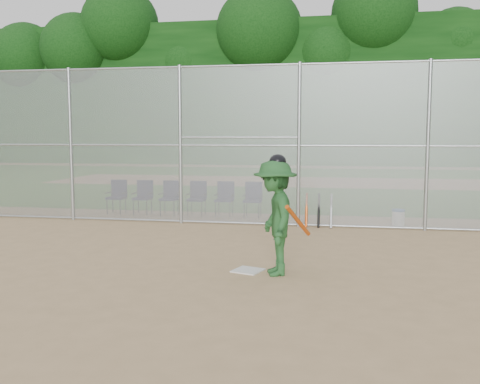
% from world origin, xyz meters
% --- Properties ---
extents(ground, '(100.00, 100.00, 0.00)m').
position_xyz_m(ground, '(0.00, 0.00, 0.00)').
color(ground, tan).
rests_on(ground, ground).
extents(grass_strip, '(100.00, 100.00, 0.00)m').
position_xyz_m(grass_strip, '(0.00, 18.00, 0.01)').
color(grass_strip, '#2C5F1C').
rests_on(grass_strip, ground).
extents(dirt_patch_far, '(24.00, 24.00, 0.00)m').
position_xyz_m(dirt_patch_far, '(0.00, 18.00, 0.01)').
color(dirt_patch_far, tan).
rests_on(dirt_patch_far, ground).
extents(backstop_fence, '(16.09, 0.09, 4.00)m').
position_xyz_m(backstop_fence, '(0.00, 5.00, 2.07)').
color(backstop_fence, gray).
rests_on(backstop_fence, ground).
extents(treeline, '(81.00, 60.00, 11.00)m').
position_xyz_m(treeline, '(0.00, 20.00, 5.50)').
color(treeline, black).
rests_on(treeline, ground).
extents(home_plate, '(0.56, 0.56, 0.02)m').
position_xyz_m(home_plate, '(0.51, 0.46, 0.01)').
color(home_plate, silver).
rests_on(home_plate, ground).
extents(batter_at_plate, '(1.07, 1.41, 1.95)m').
position_xyz_m(batter_at_plate, '(0.97, 0.34, 0.94)').
color(batter_at_plate, '#215325').
rests_on(batter_at_plate, ground).
extents(water_cooler, '(0.33, 0.33, 0.41)m').
position_xyz_m(water_cooler, '(3.45, 5.57, 0.21)').
color(water_cooler, white).
rests_on(water_cooler, ground).
extents(spare_bats, '(0.66, 0.32, 0.84)m').
position_xyz_m(spare_bats, '(1.50, 5.00, 0.42)').
color(spare_bats, '#D84C14').
rests_on(spare_bats, ground).
extents(chair_0, '(0.54, 0.52, 0.96)m').
position_xyz_m(chair_0, '(-4.35, 6.33, 0.48)').
color(chair_0, '#0E1134').
rests_on(chair_0, ground).
extents(chair_1, '(0.54, 0.52, 0.96)m').
position_xyz_m(chair_1, '(-3.55, 6.33, 0.48)').
color(chair_1, '#0E1134').
rests_on(chair_1, ground).
extents(chair_2, '(0.54, 0.52, 0.96)m').
position_xyz_m(chair_2, '(-2.75, 6.33, 0.48)').
color(chair_2, '#0E1134').
rests_on(chair_2, ground).
extents(chair_3, '(0.54, 0.52, 0.96)m').
position_xyz_m(chair_3, '(-1.95, 6.33, 0.48)').
color(chair_3, '#0E1134').
rests_on(chair_3, ground).
extents(chair_4, '(0.54, 0.52, 0.96)m').
position_xyz_m(chair_4, '(-1.15, 6.33, 0.48)').
color(chair_4, '#0E1134').
rests_on(chair_4, ground).
extents(chair_5, '(0.54, 0.52, 0.96)m').
position_xyz_m(chair_5, '(-0.36, 6.33, 0.48)').
color(chair_5, '#0E1134').
rests_on(chair_5, ground).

